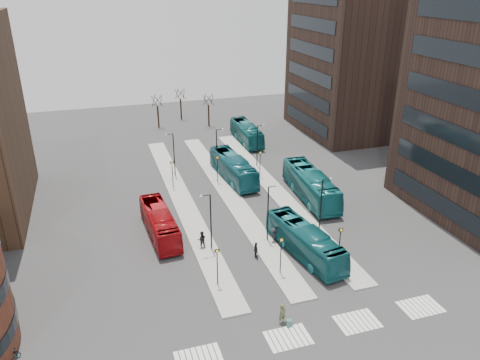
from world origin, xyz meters
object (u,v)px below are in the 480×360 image
object	(u,v)px
bicycle_far	(9,353)
commuter_b	(256,250)
suitcase	(289,323)
commuter_a	(202,240)
red_bus	(160,223)
commuter_c	(273,235)
teal_bus_d	(246,133)
teal_bus_b	(233,168)
teal_bus_c	(310,185)
teal_bus_a	(305,241)
traveller	(282,314)

from	to	relation	value
bicycle_far	commuter_b	bearing A→B (deg)	-61.34
suitcase	commuter_a	size ratio (longest dim) A/B	0.29
red_bus	commuter_c	world-z (taller)	red_bus
teal_bus_d	suitcase	bearing A→B (deg)	-102.86
commuter_c	teal_bus_b	bearing A→B (deg)	-171.06
red_bus	teal_bus_c	size ratio (longest dim) A/B	0.82
commuter_c	bicycle_far	world-z (taller)	commuter_c
commuter_a	commuter_c	world-z (taller)	commuter_a
teal_bus_d	bicycle_far	xyz separation A→B (m)	(-31.70, -40.84, -1.16)
teal_bus_a	commuter_a	xyz separation A→B (m)	(-9.37, 4.33, -0.61)
teal_bus_a	commuter_a	world-z (taller)	teal_bus_a
teal_bus_c	teal_bus_d	distance (m)	23.03
suitcase	teal_bus_a	distance (m)	10.74
teal_bus_b	bicycle_far	bearing A→B (deg)	-137.58
teal_bus_c	suitcase	bearing A→B (deg)	-115.79
teal_bus_b	traveller	size ratio (longest dim) A/B	6.76
teal_bus_a	suitcase	bearing A→B (deg)	-130.14
bicycle_far	teal_bus_d	bearing A→B (deg)	-27.54
red_bus	commuter_b	size ratio (longest dim) A/B	6.42
teal_bus_b	commuter_b	distance (m)	19.63
traveller	bicycle_far	world-z (taller)	traveller
red_bus	teal_bus_c	bearing A→B (deg)	6.84
suitcase	teal_bus_c	world-z (taller)	teal_bus_c
red_bus	bicycle_far	distance (m)	19.50
red_bus	commuter_a	bearing A→B (deg)	-50.72
teal_bus_b	teal_bus_c	world-z (taller)	teal_bus_c
teal_bus_a	red_bus	bearing A→B (deg)	138.73
teal_bus_a	traveller	bearing A→B (deg)	-133.34
teal_bus_b	teal_bus_d	xyz separation A→B (m)	(6.73, 14.44, -0.08)
teal_bus_b	teal_bus_d	bearing A→B (deg)	60.85
commuter_b	commuter_c	world-z (taller)	commuter_c
suitcase	teal_bus_a	xyz separation A→B (m)	(5.55, 9.11, 1.27)
teal_bus_b	commuter_c	bearing A→B (deg)	-97.18
teal_bus_d	bicycle_far	size ratio (longest dim) A/B	7.28
teal_bus_b	teal_bus_c	distance (m)	11.32
red_bus	teal_bus_b	distance (m)	16.87
bicycle_far	commuter_a	bearing A→B (deg)	-47.82
commuter_c	bicycle_far	bearing A→B (deg)	-57.04
teal_bus_d	teal_bus_b	bearing A→B (deg)	-113.61
commuter_b	red_bus	bearing A→B (deg)	51.42
commuter_b	bicycle_far	distance (m)	22.57
traveller	red_bus	bearing A→B (deg)	95.78
teal_bus_b	commuter_b	world-z (taller)	teal_bus_b
red_bus	teal_bus_d	xyz separation A→B (m)	(18.57, 26.46, 0.11)
teal_bus_c	commuter_a	world-z (taller)	teal_bus_c
teal_bus_a	commuter_b	distance (m)	4.88
suitcase	teal_bus_b	size ratio (longest dim) A/B	0.05
teal_bus_a	commuter_a	size ratio (longest dim) A/B	5.92
teal_bus_a	teal_bus_d	bearing A→B (deg)	72.09
teal_bus_d	traveller	xyz separation A→B (m)	(-11.49, -43.35, -0.70)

